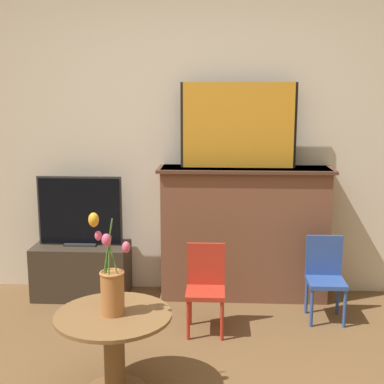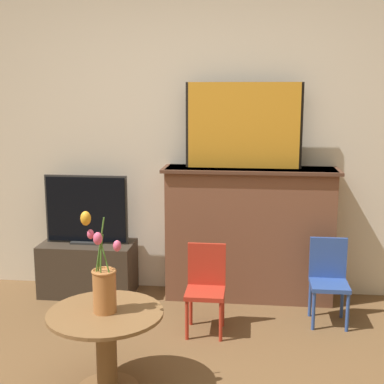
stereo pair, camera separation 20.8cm
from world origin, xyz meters
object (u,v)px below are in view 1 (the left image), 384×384
Objects in this scene: chair_blue at (325,274)px; vase_tulips at (111,284)px; tv_monitor at (80,212)px; chair_red at (206,283)px; painting at (238,125)px.

chair_blue is 1.74m from vase_tulips.
tv_monitor is 1.11× the size of chair_red.
vase_tulips is (-1.33, -1.08, 0.30)m from chair_blue.
painting is 1.47× the size of chair_blue.
painting is 1.47× the size of chair_red.
tv_monitor is (-1.24, -0.06, -0.68)m from painting.
painting is at bearing 2.69° from tv_monitor.
painting is at bearing 148.19° from chair_blue.
chair_blue is (0.63, -0.39, -1.04)m from painting.
chair_blue is at bearing 39.03° from vase_tulips.
chair_red is 1.08× the size of vase_tulips.
chair_red is at bearing -164.21° from chair_blue.
vase_tulips reaches higher than chair_blue.
chair_red is 0.89m from chair_blue.
tv_monitor is 1.22m from chair_red.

